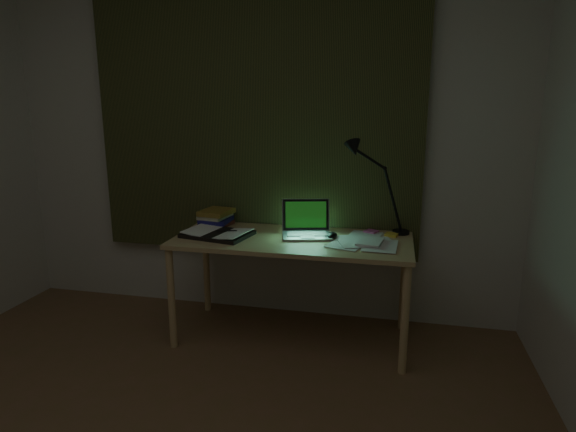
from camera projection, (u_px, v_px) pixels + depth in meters
name	position (u px, v px, depth m)	size (l,w,h in m)	color
wall_back	(256.00, 134.00, 3.23)	(3.50, 0.00, 2.50)	beige
curtain	(254.00, 104.00, 3.15)	(2.20, 0.06, 2.00)	#2B3219
desk	(292.00, 289.00, 2.99)	(1.43, 0.63, 0.65)	tan
laptop	(307.00, 220.00, 2.93)	(0.30, 0.34, 0.22)	#ADADB1
open_textbook	(218.00, 233.00, 2.97)	(0.39, 0.28, 0.03)	white
book_stack	(216.00, 218.00, 3.20)	(0.18, 0.21, 0.11)	white
loose_papers	(362.00, 241.00, 2.83)	(0.31, 0.33, 0.02)	silver
mouse	(332.00, 235.00, 2.92)	(0.06, 0.09, 0.04)	black
sticky_yellow	(391.00, 235.00, 2.97)	(0.07, 0.07, 0.02)	gold
sticky_pink	(371.00, 232.00, 3.04)	(0.07, 0.07, 0.02)	#D7539D
desk_lamp	(403.00, 189.00, 2.96)	(0.38, 0.30, 0.57)	black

